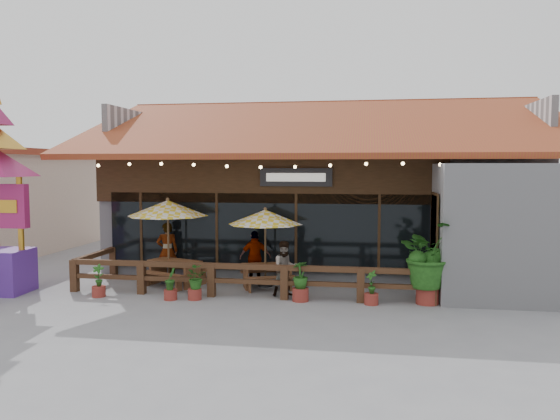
% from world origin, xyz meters
% --- Properties ---
extents(ground, '(100.00, 100.00, 0.00)m').
position_xyz_m(ground, '(0.00, 0.00, 0.00)').
color(ground, gray).
rests_on(ground, ground).
extents(restaurant_building, '(15.50, 14.73, 6.09)m').
position_xyz_m(restaurant_building, '(0.26, 6.61, 2.21)').
color(restaurant_building, silver).
rests_on(restaurant_building, ground).
extents(patio_railing, '(10.00, 2.60, 0.92)m').
position_xyz_m(patio_railing, '(-2.25, -0.27, 0.61)').
color(patio_railing, '#4B2E1A').
rests_on(patio_railing, ground).
extents(umbrella_left, '(2.85, 2.85, 2.59)m').
position_xyz_m(umbrella_left, '(-4.28, 1.02, 2.26)').
color(umbrella_left, brown).
rests_on(umbrella_left, ground).
extents(umbrella_right, '(2.30, 2.30, 2.34)m').
position_xyz_m(umbrella_right, '(-1.30, 0.99, 2.04)').
color(umbrella_right, brown).
rests_on(umbrella_right, ground).
extents(picnic_table_left, '(1.95, 1.83, 0.75)m').
position_xyz_m(picnic_table_left, '(-3.98, 0.70, 0.50)').
color(picnic_table_left, brown).
rests_on(picnic_table_left, ground).
extents(picnic_table_right, '(1.78, 1.67, 0.70)m').
position_xyz_m(picnic_table_right, '(-1.21, 0.82, 0.47)').
color(picnic_table_right, brown).
rests_on(picnic_table_right, ground).
extents(tropical_plant, '(2.04, 1.98, 2.16)m').
position_xyz_m(tropical_plant, '(3.20, -0.37, 1.23)').
color(tropical_plant, maroon).
rests_on(tropical_plant, ground).
extents(diner_a, '(0.76, 0.62, 1.80)m').
position_xyz_m(diner_a, '(-4.49, 1.45, 0.90)').
color(diner_a, '#3D2513').
rests_on(diner_a, ground).
extents(diner_b, '(0.90, 0.83, 1.50)m').
position_xyz_m(diner_b, '(-0.53, -0.11, 0.75)').
color(diner_b, '#3D2513').
rests_on(diner_b, ground).
extents(diner_c, '(1.00, 0.61, 1.60)m').
position_xyz_m(diner_c, '(-1.67, 1.34, 0.80)').
color(diner_c, '#3D2513').
rests_on(diner_c, ground).
extents(planter_a, '(0.36, 0.36, 0.89)m').
position_xyz_m(planter_a, '(-5.52, -1.00, 0.37)').
color(planter_a, maroon).
rests_on(planter_a, ground).
extents(planter_b, '(0.35, 0.35, 0.85)m').
position_xyz_m(planter_b, '(-3.47, -1.02, 0.38)').
color(planter_b, maroon).
rests_on(planter_b, ground).
extents(planter_c, '(0.68, 0.65, 0.89)m').
position_xyz_m(planter_c, '(-2.84, -0.90, 0.50)').
color(planter_c, maroon).
rests_on(planter_c, ground).
extents(planter_d, '(0.54, 0.54, 1.05)m').
position_xyz_m(planter_d, '(-0.06, -0.61, 0.51)').
color(planter_d, maroon).
rests_on(planter_d, ground).
extents(planter_e, '(0.36, 0.38, 0.88)m').
position_xyz_m(planter_e, '(1.77, -0.68, 0.37)').
color(planter_e, maroon).
rests_on(planter_e, ground).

